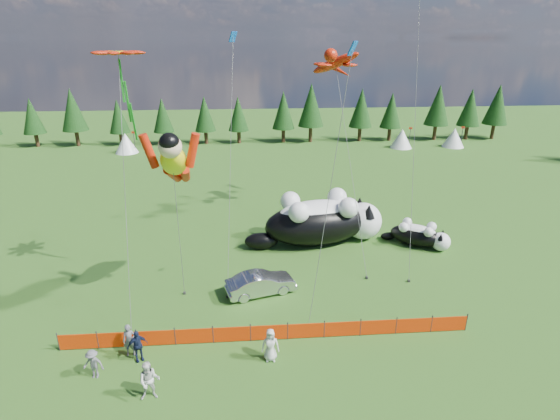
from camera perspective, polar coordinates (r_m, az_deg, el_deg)
name	(u,v)px	position (r m, az deg, el deg)	size (l,w,h in m)	color
ground	(267,308)	(27.13, -1.77, -12.71)	(160.00, 160.00, 0.00)	#173D0B
safety_fence	(269,332)	(24.41, -1.43, -15.69)	(22.06, 0.06, 1.10)	#262626
tree_line	(252,117)	(68.35, -3.67, 12.03)	(90.00, 4.00, 8.00)	black
festival_tents	(328,140)	(65.03, 6.33, 9.11)	(50.00, 3.20, 2.80)	white
cat_large	(323,220)	(34.52, 5.63, -1.30)	(11.17, 5.23, 4.05)	black
cat_small	(419,235)	(35.85, 17.72, -3.13)	(4.81, 3.77, 1.95)	black
car	(261,283)	(28.16, -2.52, -9.57)	(1.54, 4.41, 1.45)	silver
spectator_a	(129,340)	(24.50, -19.08, -15.78)	(0.65, 0.43, 1.78)	#5F5E63
spectator_b	(149,381)	(21.76, -16.69, -20.60)	(0.96, 0.56, 1.97)	silver
spectator_c	(138,346)	(24.03, -18.11, -16.50)	(1.03, 0.53, 1.75)	#151D39
spectator_d	(93,364)	(23.81, -23.22, -18.01)	(1.01, 0.52, 1.56)	#5F5E63
spectator_e	(270,345)	(22.95, -1.27, -17.21)	(0.88, 0.57, 1.81)	silver
superhero_kite	(174,161)	(24.22, -13.69, 6.24)	(4.69, 5.06, 11.35)	yellow
gecko_kite	(335,63)	(37.21, 7.21, 18.49)	(6.95, 14.77, 17.27)	red
flower_kite	(118,56)	(25.36, -20.34, 18.30)	(3.34, 6.68, 15.23)	red
diamond_kite_a	(233,54)	(29.77, -6.20, 19.64)	(1.24, 6.90, 16.53)	blue
diamond_kite_c	(349,71)	(20.71, 9.00, 17.45)	(2.16, 1.06, 15.51)	blue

